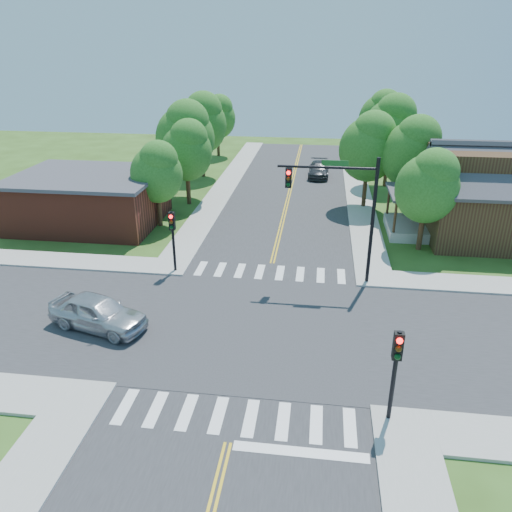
# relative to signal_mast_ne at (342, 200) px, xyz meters

# --- Properties ---
(ground) EXTENTS (100.00, 100.00, 0.00)m
(ground) POSITION_rel_signal_mast_ne_xyz_m (-3.91, -5.59, -4.85)
(ground) COLOR #2F4916
(ground) RESTS_ON ground
(road_ns) EXTENTS (10.00, 90.00, 0.04)m
(road_ns) POSITION_rel_signal_mast_ne_xyz_m (-3.91, -5.59, -4.83)
(road_ns) COLOR #2D2D30
(road_ns) RESTS_ON ground
(road_ew) EXTENTS (90.00, 10.00, 0.04)m
(road_ew) POSITION_rel_signal_mast_ne_xyz_m (-3.91, -5.59, -4.83)
(road_ew) COLOR #2D2D30
(road_ew) RESTS_ON ground
(intersection_patch) EXTENTS (10.20, 10.20, 0.06)m
(intersection_patch) POSITION_rel_signal_mast_ne_xyz_m (-3.91, -5.59, -4.85)
(intersection_patch) COLOR #2D2D30
(intersection_patch) RESTS_ON ground
(sidewalk_ne) EXTENTS (40.00, 40.00, 0.14)m
(sidewalk_ne) POSITION_rel_signal_mast_ne_xyz_m (11.90, 10.23, -4.78)
(sidewalk_ne) COLOR #9E9B93
(sidewalk_ne) RESTS_ON ground
(sidewalk_nw) EXTENTS (40.00, 40.00, 0.14)m
(sidewalk_nw) POSITION_rel_signal_mast_ne_xyz_m (-19.73, 10.23, -4.78)
(sidewalk_nw) COLOR #9E9B93
(sidewalk_nw) RESTS_ON ground
(crosswalk_north) EXTENTS (8.85, 2.00, 0.01)m
(crosswalk_north) POSITION_rel_signal_mast_ne_xyz_m (-3.91, 0.61, -4.80)
(crosswalk_north) COLOR white
(crosswalk_north) RESTS_ON ground
(crosswalk_south) EXTENTS (8.85, 2.00, 0.01)m
(crosswalk_south) POSITION_rel_signal_mast_ne_xyz_m (-3.91, -11.79, -4.80)
(crosswalk_south) COLOR white
(crosswalk_south) RESTS_ON ground
(centerline) EXTENTS (0.30, 90.00, 0.01)m
(centerline) POSITION_rel_signal_mast_ne_xyz_m (-3.91, -5.59, -4.80)
(centerline) COLOR gold
(centerline) RESTS_ON ground
(stop_bar) EXTENTS (4.60, 0.45, 0.09)m
(stop_bar) POSITION_rel_signal_mast_ne_xyz_m (-1.41, -13.19, -4.85)
(stop_bar) COLOR white
(stop_bar) RESTS_ON ground
(signal_mast_ne) EXTENTS (5.30, 0.42, 7.20)m
(signal_mast_ne) POSITION_rel_signal_mast_ne_xyz_m (0.00, 0.00, 0.00)
(signal_mast_ne) COLOR black
(signal_mast_ne) RESTS_ON ground
(signal_pole_se) EXTENTS (0.34, 0.42, 3.80)m
(signal_pole_se) POSITION_rel_signal_mast_ne_xyz_m (1.69, -11.21, -2.19)
(signal_pole_se) COLOR black
(signal_pole_se) RESTS_ON ground
(signal_pole_nw) EXTENTS (0.34, 0.42, 3.80)m
(signal_pole_nw) POSITION_rel_signal_mast_ne_xyz_m (-9.51, -0.01, -2.19)
(signal_pole_nw) COLOR black
(signal_pole_nw) RESTS_ON ground
(house_ne) EXTENTS (13.05, 8.80, 7.11)m
(house_ne) POSITION_rel_signal_mast_ne_xyz_m (11.19, 8.65, -1.52)
(house_ne) COLOR #371E13
(house_ne) RESTS_ON ground
(building_nw) EXTENTS (10.40, 8.40, 3.73)m
(building_nw) POSITION_rel_signal_mast_ne_xyz_m (-18.11, 7.61, -2.97)
(building_nw) COLOR maroon
(building_nw) RESTS_ON ground
(tree_e_a) EXTENTS (3.97, 3.77, 6.75)m
(tree_e_a) POSITION_rel_signal_mast_ne_xyz_m (5.52, 5.45, -0.43)
(tree_e_a) COLOR #382314
(tree_e_a) RESTS_ON ground
(tree_e_b) EXTENTS (4.56, 4.33, 7.76)m
(tree_e_b) POSITION_rel_signal_mast_ne_xyz_m (5.56, 12.57, 0.23)
(tree_e_b) COLOR #382314
(tree_e_b) RESTS_ON ground
(tree_e_c) EXTENTS (4.98, 4.73, 8.46)m
(tree_e_c) POSITION_rel_signal_mast_ne_xyz_m (4.87, 20.74, 0.69)
(tree_e_c) COLOR #382314
(tree_e_c) RESTS_ON ground
(tree_e_d) EXTENTS (4.72, 4.48, 8.02)m
(tree_e_d) POSITION_rel_signal_mast_ne_xyz_m (4.89, 29.17, 0.40)
(tree_e_d) COLOR #382314
(tree_e_d) RESTS_ON ground
(tree_w_a) EXTENTS (3.73, 3.55, 6.35)m
(tree_w_a) POSITION_rel_signal_mast_ne_xyz_m (-12.77, 7.66, -0.70)
(tree_w_a) COLOR #382314
(tree_w_a) RESTS_ON ground
(tree_w_b) EXTENTS (4.91, 4.67, 8.35)m
(tree_w_b) POSITION_rel_signal_mast_ne_xyz_m (-12.48, 14.73, 0.62)
(tree_w_b) COLOR #382314
(tree_w_b) RESTS_ON ground
(tree_w_c) EXTENTS (4.87, 4.63, 8.28)m
(tree_w_c) POSITION_rel_signal_mast_ne_xyz_m (-12.82, 22.05, 0.57)
(tree_w_c) COLOR #382314
(tree_w_c) RESTS_ON ground
(tree_w_d) EXTENTS (4.14, 3.93, 7.04)m
(tree_w_d) POSITION_rel_signal_mast_ne_xyz_m (-13.22, 31.60, -0.24)
(tree_w_d) COLOR #382314
(tree_w_d) RESTS_ON ground
(tree_house) EXTENTS (4.60, 4.37, 7.81)m
(tree_house) POSITION_rel_signal_mast_ne_xyz_m (2.47, 13.98, 0.27)
(tree_house) COLOR #382314
(tree_house) RESTS_ON ground
(tree_bldg) EXTENTS (4.16, 3.95, 7.07)m
(tree_bldg) POSITION_rel_signal_mast_ne_xyz_m (-11.98, 13.06, -0.22)
(tree_bldg) COLOR #382314
(tree_bldg) RESTS_ON ground
(car_silver) EXTENTS (4.54, 5.91, 1.66)m
(car_silver) POSITION_rel_signal_mast_ne_xyz_m (-11.40, -6.55, -4.02)
(car_silver) COLOR silver
(car_silver) RESTS_ON ground
(car_dgrey) EXTENTS (2.04, 4.90, 1.42)m
(car_dgrey) POSITION_rel_signal_mast_ne_xyz_m (-1.44, 23.39, -4.14)
(car_dgrey) COLOR #2C2E31
(car_dgrey) RESTS_ON ground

